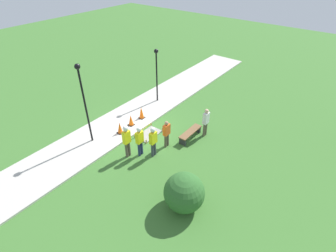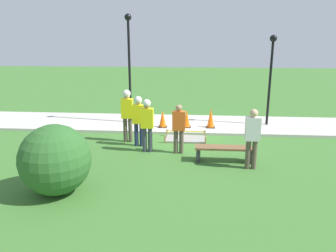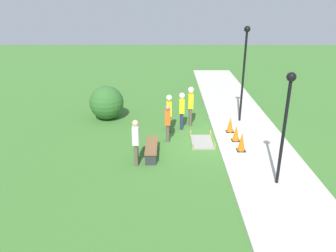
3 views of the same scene
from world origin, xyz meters
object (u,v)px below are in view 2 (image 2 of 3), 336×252
object	(u,v)px
traffic_cone_near_patch	(211,118)
worker_trainee	(127,111)
bystander_in_orange_shirt	(179,126)
bystander_in_gray_shirt	(252,135)
traffic_cone_sidewalk_edge	(163,119)
traffic_cone_far_patch	(187,119)
lamppost_far	(271,66)
worker_supervisor	(147,121)
lamppost_near	(129,54)
park_bench	(223,151)
worker_assistant	(139,117)

from	to	relation	value
traffic_cone_near_patch	worker_trainee	xyz separation A→B (m)	(3.00, 1.81, 0.65)
bystander_in_orange_shirt	bystander_in_gray_shirt	xyz separation A→B (m)	(-2.10, 1.12, 0.09)
traffic_cone_sidewalk_edge	bystander_in_gray_shirt	size ratio (longest dim) A/B	0.40
traffic_cone_far_patch	lamppost_far	xyz separation A→B (m)	(-3.31, -0.71, 2.05)
worker_supervisor	lamppost_near	xyz separation A→B (m)	(1.21, -3.43, 1.92)
worker_supervisor	park_bench	bearing A→B (deg)	164.31
traffic_cone_far_patch	lamppost_far	world-z (taller)	lamppost_far
bystander_in_gray_shirt	worker_assistant	bearing A→B (deg)	-26.71
park_bench	bystander_in_orange_shirt	size ratio (longest dim) A/B	1.07
traffic_cone_far_patch	traffic_cone_near_patch	bearing A→B (deg)	-178.17
worker_supervisor	lamppost_near	world-z (taller)	lamppost_near
traffic_cone_sidewalk_edge	traffic_cone_near_patch	bearing A→B (deg)	-176.90
worker_trainee	bystander_in_gray_shirt	world-z (taller)	worker_trainee
traffic_cone_sidewalk_edge	lamppost_near	size ratio (longest dim) A/B	0.16
traffic_cone_sidewalk_edge	worker_assistant	size ratio (longest dim) A/B	0.40
worker_supervisor	worker_assistant	size ratio (longest dim) A/B	1.01
worker_supervisor	worker_assistant	bearing A→B (deg)	-57.09
traffic_cone_near_patch	park_bench	size ratio (longest dim) A/B	0.46
traffic_cone_far_patch	worker_supervisor	distance (m)	3.08
lamppost_far	park_bench	bearing A→B (deg)	62.95
park_bench	bystander_in_orange_shirt	world-z (taller)	bystander_in_orange_shirt
lamppost_far	traffic_cone_sidewalk_edge	bearing A→B (deg)	10.33
worker_supervisor	bystander_in_gray_shirt	distance (m)	3.33
park_bench	worker_supervisor	bearing A→B (deg)	-15.69
traffic_cone_near_patch	bystander_in_gray_shirt	xyz separation A→B (m)	(-0.96, 3.99, 0.50)
traffic_cone_near_patch	lamppost_near	bearing A→B (deg)	-10.45
traffic_cone_far_patch	worker_supervisor	bearing A→B (deg)	66.76
worker_supervisor	bystander_in_orange_shirt	size ratio (longest dim) A/B	1.09
traffic_cone_far_patch	lamppost_far	distance (m)	3.96
park_bench	bystander_in_gray_shirt	xyz separation A→B (m)	(-0.73, 0.51, 0.65)
worker_supervisor	worker_trainee	size ratio (longest dim) A/B	0.93
worker_assistant	lamppost_far	distance (m)	5.87
traffic_cone_sidewalk_edge	lamppost_near	xyz separation A→B (m)	(1.44, -0.72, 2.50)
traffic_cone_far_patch	worker_trainee	bearing A→B (deg)	41.07
bystander_in_orange_shirt	traffic_cone_near_patch	bearing A→B (deg)	-111.72
bystander_in_gray_shirt	lamppost_near	distance (m)	6.61
park_bench	bystander_in_orange_shirt	xyz separation A→B (m)	(1.37, -0.62, 0.57)
worker_supervisor	bystander_in_orange_shirt	distance (m)	1.03
worker_supervisor	worker_assistant	distance (m)	0.69
traffic_cone_far_patch	bystander_in_orange_shirt	xyz separation A→B (m)	(0.18, 2.83, 0.45)
lamppost_far	worker_supervisor	bearing A→B (deg)	37.71
traffic_cone_far_patch	worker_supervisor	xyz separation A→B (m)	(1.19, 2.78, 0.59)
traffic_cone_near_patch	lamppost_far	xyz separation A→B (m)	(-2.35, -0.67, 2.01)
traffic_cone_sidewalk_edge	worker_supervisor	xyz separation A→B (m)	(0.23, 2.71, 0.58)
worker_assistant	bystander_in_gray_shirt	size ratio (longest dim) A/B	1.00
worker_assistant	traffic_cone_near_patch	bearing A→B (deg)	-138.52
worker_trainee	lamppost_far	distance (m)	6.05
worker_supervisor	bystander_in_orange_shirt	world-z (taller)	worker_supervisor
lamppost_near	lamppost_far	bearing A→B (deg)	-179.45
traffic_cone_sidewalk_edge	bystander_in_orange_shirt	distance (m)	2.90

